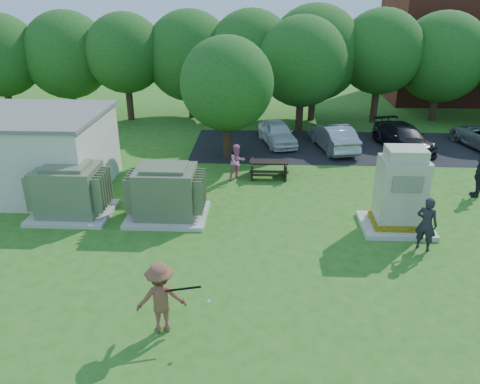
# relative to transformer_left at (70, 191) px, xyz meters

# --- Properties ---
(ground) EXTENTS (120.00, 120.00, 0.00)m
(ground) POSITION_rel_transformer_left_xyz_m (6.50, -4.50, -0.97)
(ground) COLOR #2D6619
(ground) RESTS_ON ground
(parking_strip) EXTENTS (20.00, 6.00, 0.01)m
(parking_strip) POSITION_rel_transformer_left_xyz_m (13.50, 9.00, -0.96)
(parking_strip) COLOR #232326
(parking_strip) RESTS_ON ground
(transformer_left) EXTENTS (3.00, 2.40, 2.07)m
(transformer_left) POSITION_rel_transformer_left_xyz_m (0.00, 0.00, 0.00)
(transformer_left) COLOR beige
(transformer_left) RESTS_ON ground
(transformer_right) EXTENTS (3.00, 2.40, 2.07)m
(transformer_right) POSITION_rel_transformer_left_xyz_m (3.70, 0.00, 0.00)
(transformer_right) COLOR beige
(transformer_right) RESTS_ON ground
(generator_cabinet) EXTENTS (2.51, 2.05, 3.06)m
(generator_cabinet) POSITION_rel_transformer_left_xyz_m (12.20, -0.50, 0.37)
(generator_cabinet) COLOR beige
(generator_cabinet) RESTS_ON ground
(picnic_table) EXTENTS (1.77, 1.33, 0.76)m
(picnic_table) POSITION_rel_transformer_left_xyz_m (7.60, 4.37, -0.50)
(picnic_table) COLOR black
(picnic_table) RESTS_ON ground
(batter) EXTENTS (1.37, 0.96, 1.93)m
(batter) POSITION_rel_transformer_left_xyz_m (4.81, -6.43, -0.00)
(batter) COLOR brown
(batter) RESTS_ON ground
(person_by_generator) EXTENTS (0.82, 0.76, 1.89)m
(person_by_generator) POSITION_rel_transformer_left_xyz_m (12.71, -2.01, -0.03)
(person_by_generator) COLOR black
(person_by_generator) RESTS_ON ground
(person_at_picnic) EXTENTS (1.02, 0.99, 1.66)m
(person_at_picnic) POSITION_rel_transformer_left_xyz_m (6.16, 3.97, -0.14)
(person_at_picnic) COLOR pink
(person_at_picnic) RESTS_ON ground
(person_walking_right) EXTENTS (0.60, 1.11, 1.79)m
(person_walking_right) POSITION_rel_transformer_left_xyz_m (16.30, 2.55, -0.08)
(person_walking_right) COLOR #232227
(person_walking_right) RESTS_ON ground
(car_white) EXTENTS (2.44, 4.04, 1.28)m
(car_white) POSITION_rel_transformer_left_xyz_m (8.11, 9.39, -0.33)
(car_white) COLOR white
(car_white) RESTS_ON ground
(car_silver_a) EXTENTS (2.39, 4.47, 1.40)m
(car_silver_a) POSITION_rel_transformer_left_xyz_m (11.11, 8.59, -0.27)
(car_silver_a) COLOR #A2A1A6
(car_silver_a) RESTS_ON ground
(car_dark) EXTENTS (3.02, 4.83, 1.31)m
(car_dark) POSITION_rel_transformer_left_xyz_m (14.92, 8.88, -0.32)
(car_dark) COLOR black
(car_dark) RESTS_ON ground
(batting_equipment) EXTENTS (1.30, 0.39, 0.27)m
(batting_equipment) POSITION_rel_transformer_left_xyz_m (5.40, -6.51, 0.26)
(batting_equipment) COLOR black
(batting_equipment) RESTS_ON ground
(tree_row) EXTENTS (41.30, 13.30, 7.30)m
(tree_row) POSITION_rel_transformer_left_xyz_m (8.25, 14.00, 3.18)
(tree_row) COLOR #47301E
(tree_row) RESTS_ON ground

